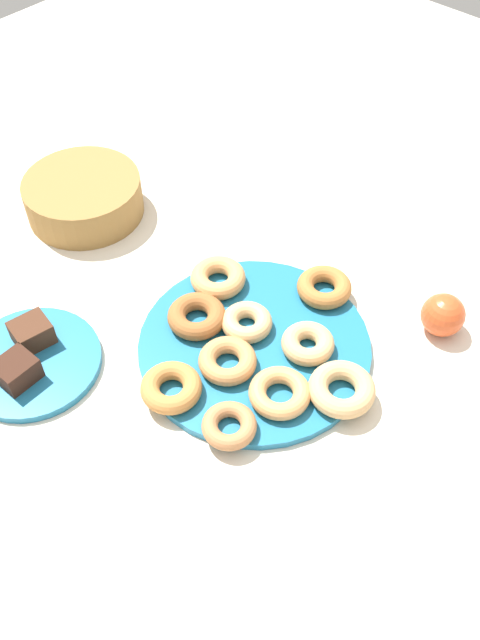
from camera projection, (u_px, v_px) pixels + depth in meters
ground_plane at (254, 348)px, 1.04m from camera, size 2.40×2.40×0.00m
donut_plate at (254, 346)px, 1.03m from camera, size 0.36×0.36×0.01m
donut_0 at (308, 344)px, 1.01m from camera, size 0.09×0.09×0.03m
donut_1 at (197, 316)px, 1.04m from camera, size 0.13×0.13×0.03m
donut_2 at (280, 393)px, 0.95m from camera, size 0.12×0.12×0.03m
donut_3 at (342, 389)px, 0.95m from camera, size 0.11×0.11×0.03m
donut_4 at (228, 361)px, 0.99m from camera, size 0.12×0.12×0.03m
donut_5 at (218, 278)px, 1.10m from camera, size 0.11×0.11×0.03m
donut_6 at (229, 426)px, 0.92m from camera, size 0.10×0.10×0.02m
donut_7 at (247, 322)px, 1.04m from camera, size 0.11×0.11×0.03m
donut_8 at (324, 287)px, 1.08m from camera, size 0.13×0.13×0.03m
donut_9 at (171, 388)px, 0.96m from camera, size 0.10×0.10×0.03m
cake_plate at (32, 362)px, 1.01m from camera, size 0.21×0.21×0.01m
brownie_near at (17, 370)px, 0.97m from camera, size 0.06×0.05×0.04m
brownie_far at (32, 333)px, 1.02m from camera, size 0.06×0.06×0.04m
basket at (84, 197)px, 1.22m from camera, size 0.29×0.29×0.07m
apple at (443, 315)px, 1.04m from camera, size 0.07×0.07×0.07m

